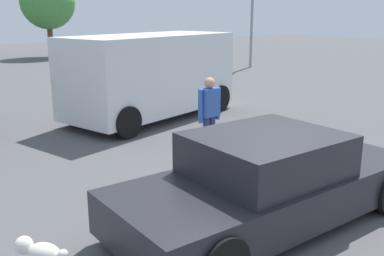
# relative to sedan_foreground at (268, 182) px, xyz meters

# --- Properties ---
(ground_plane) EXTENTS (80.00, 80.00, 0.00)m
(ground_plane) POSITION_rel_sedan_foreground_xyz_m (0.16, 0.11, -0.59)
(ground_plane) COLOR #515154
(sedan_foreground) EXTENTS (4.68, 2.17, 1.28)m
(sedan_foreground) POSITION_rel_sedan_foreground_xyz_m (0.00, 0.00, 0.00)
(sedan_foreground) COLOR #232328
(sedan_foreground) RESTS_ON ground_plane
(dog) EXTENTS (0.50, 0.54, 0.42)m
(dog) POSITION_rel_sedan_foreground_xyz_m (-2.99, 0.38, -0.33)
(dog) COLOR white
(dog) RESTS_ON ground_plane
(van_white) EXTENTS (5.37, 3.58, 2.27)m
(van_white) POSITION_rel_sedan_foreground_xyz_m (1.54, 6.47, 0.64)
(van_white) COLOR white
(van_white) RESTS_ON ground_plane
(pedestrian) EXTENTS (0.56, 0.31, 1.59)m
(pedestrian) POSITION_rel_sedan_foreground_xyz_m (1.02, 2.92, 0.36)
(pedestrian) COLOR navy
(pedestrian) RESTS_ON ground_plane
(tree_far_right) EXTENTS (3.44, 3.44, 5.22)m
(tree_far_right) POSITION_rel_sedan_foreground_xyz_m (3.84, 25.30, 2.90)
(tree_far_right) COLOR brown
(tree_far_right) RESTS_ON ground_plane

